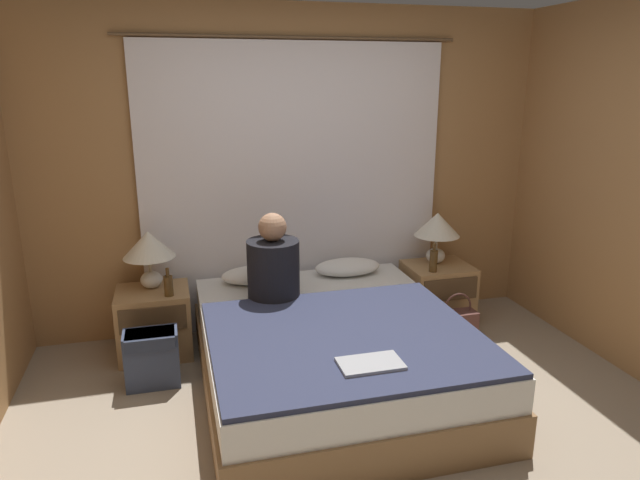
{
  "coord_description": "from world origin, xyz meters",
  "views": [
    {
      "loc": [
        -0.94,
        -2.51,
        1.96
      ],
      "look_at": [
        0.0,
        1.04,
        0.91
      ],
      "focal_mm": 32.0,
      "sensor_mm": 36.0,
      "label": 1
    }
  ],
  "objects_px": {
    "nightstand_left": "(155,322)",
    "beer_bottle_on_right_stand": "(433,260)",
    "laptop_on_bed": "(370,364)",
    "bed": "(332,353)",
    "backpack_on_floor": "(152,355)",
    "lamp_left": "(149,248)",
    "person_left_in_bed": "(273,265)",
    "pillow_right": "(348,267)",
    "nightstand_right": "(437,293)",
    "lamp_right": "(437,228)",
    "handbag_on_floor": "(456,325)",
    "pillow_left": "(256,275)",
    "beer_bottle_on_left_stand": "(168,285)"
  },
  "relations": [
    {
      "from": "nightstand_left",
      "to": "pillow_right",
      "type": "xyz_separation_m",
      "value": [
        1.49,
        0.06,
        0.28
      ]
    },
    {
      "from": "nightstand_right",
      "to": "beer_bottle_on_right_stand",
      "type": "bearing_deg",
      "value": -131.31
    },
    {
      "from": "bed",
      "to": "beer_bottle_on_right_stand",
      "type": "distance_m",
      "value": 1.24
    },
    {
      "from": "person_left_in_bed",
      "to": "laptop_on_bed",
      "type": "distance_m",
      "value": 1.2
    },
    {
      "from": "nightstand_right",
      "to": "pillow_right",
      "type": "xyz_separation_m",
      "value": [
        -0.76,
        0.06,
        0.28
      ]
    },
    {
      "from": "lamp_right",
      "to": "beer_bottle_on_right_stand",
      "type": "bearing_deg",
      "value": -120.26
    },
    {
      "from": "bed",
      "to": "nightstand_right",
      "type": "bearing_deg",
      "value": 34.32
    },
    {
      "from": "bed",
      "to": "beer_bottle_on_left_stand",
      "type": "xyz_separation_m",
      "value": [
        -1.01,
        0.64,
        0.34
      ]
    },
    {
      "from": "handbag_on_floor",
      "to": "person_left_in_bed",
      "type": "bearing_deg",
      "value": 177.11
    },
    {
      "from": "lamp_right",
      "to": "beer_bottle_on_left_stand",
      "type": "height_order",
      "value": "lamp_right"
    },
    {
      "from": "pillow_left",
      "to": "backpack_on_floor",
      "type": "distance_m",
      "value": 0.98
    },
    {
      "from": "laptop_on_bed",
      "to": "lamp_right",
      "type": "bearing_deg",
      "value": 53.76
    },
    {
      "from": "nightstand_left",
      "to": "nightstand_right",
      "type": "relative_size",
      "value": 1.0
    },
    {
      "from": "lamp_right",
      "to": "pillow_left",
      "type": "bearing_deg",
      "value": -179.58
    },
    {
      "from": "pillow_right",
      "to": "person_left_in_bed",
      "type": "height_order",
      "value": "person_left_in_bed"
    },
    {
      "from": "nightstand_left",
      "to": "beer_bottle_on_right_stand",
      "type": "height_order",
      "value": "beer_bottle_on_right_stand"
    },
    {
      "from": "pillow_right",
      "to": "beer_bottle_on_right_stand",
      "type": "height_order",
      "value": "beer_bottle_on_right_stand"
    },
    {
      "from": "beer_bottle_on_right_stand",
      "to": "lamp_left",
      "type": "bearing_deg",
      "value": 174.72
    },
    {
      "from": "pillow_right",
      "to": "backpack_on_floor",
      "type": "relative_size",
      "value": 1.38
    },
    {
      "from": "nightstand_left",
      "to": "laptop_on_bed",
      "type": "relative_size",
      "value": 1.51
    },
    {
      "from": "lamp_left",
      "to": "person_left_in_bed",
      "type": "bearing_deg",
      "value": -24.28
    },
    {
      "from": "beer_bottle_on_right_stand",
      "to": "pillow_right",
      "type": "bearing_deg",
      "value": 163.93
    },
    {
      "from": "pillow_left",
      "to": "pillow_right",
      "type": "distance_m",
      "value": 0.73
    },
    {
      "from": "pillow_left",
      "to": "nightstand_right",
      "type": "bearing_deg",
      "value": -2.13
    },
    {
      "from": "beer_bottle_on_left_stand",
      "to": "backpack_on_floor",
      "type": "height_order",
      "value": "beer_bottle_on_left_stand"
    },
    {
      "from": "beer_bottle_on_right_stand",
      "to": "laptop_on_bed",
      "type": "xyz_separation_m",
      "value": [
        -1.0,
        -1.32,
        -0.08
      ]
    },
    {
      "from": "bed",
      "to": "backpack_on_floor",
      "type": "bearing_deg",
      "value": 165.03
    },
    {
      "from": "nightstand_right",
      "to": "lamp_left",
      "type": "xyz_separation_m",
      "value": [
        -2.25,
        0.07,
        0.54
      ]
    },
    {
      "from": "bed",
      "to": "laptop_on_bed",
      "type": "height_order",
      "value": "laptop_on_bed"
    },
    {
      "from": "lamp_right",
      "to": "backpack_on_floor",
      "type": "bearing_deg",
      "value": -166.84
    },
    {
      "from": "nightstand_right",
      "to": "person_left_in_bed",
      "type": "height_order",
      "value": "person_left_in_bed"
    },
    {
      "from": "lamp_left",
      "to": "person_left_in_bed",
      "type": "height_order",
      "value": "person_left_in_bed"
    },
    {
      "from": "bed",
      "to": "handbag_on_floor",
      "type": "height_order",
      "value": "bed"
    },
    {
      "from": "pillow_left",
      "to": "beer_bottle_on_right_stand",
      "type": "xyz_separation_m",
      "value": [
        1.37,
        -0.19,
        0.06
      ]
    },
    {
      "from": "nightstand_left",
      "to": "pillow_left",
      "type": "distance_m",
      "value": 0.81
    },
    {
      "from": "pillow_left",
      "to": "handbag_on_floor",
      "type": "relative_size",
      "value": 1.34
    },
    {
      "from": "nightstand_right",
      "to": "lamp_left",
      "type": "height_order",
      "value": "lamp_left"
    },
    {
      "from": "nightstand_left",
      "to": "lamp_left",
      "type": "height_order",
      "value": "lamp_left"
    },
    {
      "from": "nightstand_left",
      "to": "handbag_on_floor",
      "type": "height_order",
      "value": "nightstand_left"
    },
    {
      "from": "beer_bottle_on_right_stand",
      "to": "handbag_on_floor",
      "type": "bearing_deg",
      "value": -68.23
    },
    {
      "from": "nightstand_right",
      "to": "lamp_right",
      "type": "distance_m",
      "value": 0.55
    },
    {
      "from": "pillow_right",
      "to": "nightstand_left",
      "type": "bearing_deg",
      "value": -177.87
    },
    {
      "from": "beer_bottle_on_right_stand",
      "to": "backpack_on_floor",
      "type": "distance_m",
      "value": 2.21
    },
    {
      "from": "beer_bottle_on_left_stand",
      "to": "handbag_on_floor",
      "type": "distance_m",
      "value": 2.17
    },
    {
      "from": "bed",
      "to": "pillow_right",
      "type": "relative_size",
      "value": 3.88
    },
    {
      "from": "beer_bottle_on_right_stand",
      "to": "backpack_on_floor",
      "type": "height_order",
      "value": "beer_bottle_on_right_stand"
    },
    {
      "from": "handbag_on_floor",
      "to": "bed",
      "type": "bearing_deg",
      "value": -160.69
    },
    {
      "from": "bed",
      "to": "beer_bottle_on_right_stand",
      "type": "height_order",
      "value": "beer_bottle_on_right_stand"
    },
    {
      "from": "beer_bottle_on_left_stand",
      "to": "handbag_on_floor",
      "type": "xyz_separation_m",
      "value": [
        2.11,
        -0.25,
        -0.44
      ]
    },
    {
      "from": "person_left_in_bed",
      "to": "backpack_on_floor",
      "type": "relative_size",
      "value": 1.63
    }
  ]
}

